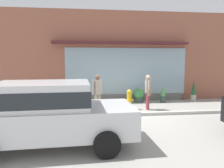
{
  "coord_description": "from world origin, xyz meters",
  "views": [
    {
      "loc": [
        -1.86,
        -8.34,
        2.19
      ],
      "look_at": [
        -0.71,
        1.2,
        1.13
      ],
      "focal_mm": 33.94,
      "sensor_mm": 36.0,
      "label": 1
    }
  ],
  "objects_px": {
    "potted_plant_near_hydrant": "(163,94)",
    "pedestrian_passerby": "(98,90)",
    "potted_plant_by_entrance": "(50,96)",
    "potted_plant_window_left": "(194,91)",
    "pedestrian_with_handbag": "(148,90)",
    "fire_hydrant": "(129,100)",
    "parked_car_silver": "(48,111)",
    "potted_plant_window_right": "(139,95)"
  },
  "relations": [
    {
      "from": "potted_plant_near_hydrant",
      "to": "pedestrian_passerby",
      "type": "bearing_deg",
      "value": -152.89
    },
    {
      "from": "potted_plant_by_entrance",
      "to": "potted_plant_window_left",
      "type": "height_order",
      "value": "potted_plant_window_left"
    },
    {
      "from": "pedestrian_with_handbag",
      "to": "pedestrian_passerby",
      "type": "xyz_separation_m",
      "value": [
        -2.26,
        -0.27,
        0.06
      ]
    },
    {
      "from": "fire_hydrant",
      "to": "parked_car_silver",
      "type": "xyz_separation_m",
      "value": [
        -2.88,
        -3.84,
        0.49
      ]
    },
    {
      "from": "fire_hydrant",
      "to": "potted_plant_window_left",
      "type": "height_order",
      "value": "potted_plant_window_left"
    },
    {
      "from": "potted_plant_window_left",
      "to": "potted_plant_window_right",
      "type": "bearing_deg",
      "value": -178.83
    },
    {
      "from": "potted_plant_window_left",
      "to": "pedestrian_with_handbag",
      "type": "bearing_deg",
      "value": -150.15
    },
    {
      "from": "parked_car_silver",
      "to": "potted_plant_window_left",
      "type": "relative_size",
      "value": 3.67
    },
    {
      "from": "pedestrian_with_handbag",
      "to": "potted_plant_near_hydrant",
      "type": "xyz_separation_m",
      "value": [
        1.28,
        1.55,
        -0.45
      ]
    },
    {
      "from": "fire_hydrant",
      "to": "pedestrian_with_handbag",
      "type": "xyz_separation_m",
      "value": [
        0.8,
        -0.2,
        0.45
      ]
    },
    {
      "from": "potted_plant_by_entrance",
      "to": "pedestrian_passerby",
      "type": "bearing_deg",
      "value": -37.78
    },
    {
      "from": "potted_plant_near_hydrant",
      "to": "fire_hydrant",
      "type": "bearing_deg",
      "value": -147.15
    },
    {
      "from": "pedestrian_with_handbag",
      "to": "potted_plant_window_left",
      "type": "distance_m",
      "value": 3.59
    },
    {
      "from": "potted_plant_near_hydrant",
      "to": "parked_car_silver",
      "type": "bearing_deg",
      "value": -133.72
    },
    {
      "from": "parked_car_silver",
      "to": "potted_plant_by_entrance",
      "type": "relative_size",
      "value": 5.44
    },
    {
      "from": "fire_hydrant",
      "to": "pedestrian_with_handbag",
      "type": "relative_size",
      "value": 0.58
    },
    {
      "from": "pedestrian_passerby",
      "to": "parked_car_silver",
      "type": "distance_m",
      "value": 3.67
    },
    {
      "from": "pedestrian_with_handbag",
      "to": "fire_hydrant",
      "type": "bearing_deg",
      "value": -100.98
    },
    {
      "from": "pedestrian_passerby",
      "to": "potted_plant_by_entrance",
      "type": "bearing_deg",
      "value": 104.72
    },
    {
      "from": "fire_hydrant",
      "to": "potted_plant_near_hydrant",
      "type": "distance_m",
      "value": 2.48
    },
    {
      "from": "potted_plant_by_entrance",
      "to": "potted_plant_window_left",
      "type": "distance_m",
      "value": 7.61
    },
    {
      "from": "potted_plant_by_entrance",
      "to": "potted_plant_near_hydrant",
      "type": "height_order",
      "value": "potted_plant_near_hydrant"
    },
    {
      "from": "pedestrian_with_handbag",
      "to": "potted_plant_by_entrance",
      "type": "xyz_separation_m",
      "value": [
        -4.5,
        1.48,
        -0.44
      ]
    },
    {
      "from": "pedestrian_passerby",
      "to": "potted_plant_by_entrance",
      "type": "distance_m",
      "value": 2.89
    },
    {
      "from": "parked_car_silver",
      "to": "potted_plant_near_hydrant",
      "type": "relative_size",
      "value": 4.51
    },
    {
      "from": "potted_plant_by_entrance",
      "to": "potted_plant_window_right",
      "type": "relative_size",
      "value": 1.06
    },
    {
      "from": "pedestrian_passerby",
      "to": "potted_plant_window_left",
      "type": "relative_size",
      "value": 1.4
    },
    {
      "from": "potted_plant_window_left",
      "to": "potted_plant_near_hydrant",
      "type": "height_order",
      "value": "potted_plant_window_left"
    },
    {
      "from": "pedestrian_with_handbag",
      "to": "potted_plant_window_left",
      "type": "xyz_separation_m",
      "value": [
        3.1,
        1.78,
        -0.34
      ]
    },
    {
      "from": "parked_car_silver",
      "to": "potted_plant_window_right",
      "type": "xyz_separation_m",
      "value": [
        3.7,
        5.36,
        -0.55
      ]
    },
    {
      "from": "pedestrian_with_handbag",
      "to": "potted_plant_window_right",
      "type": "relative_size",
      "value": 2.13
    },
    {
      "from": "fire_hydrant",
      "to": "potted_plant_by_entrance",
      "type": "bearing_deg",
      "value": 160.95
    },
    {
      "from": "potted_plant_window_left",
      "to": "potted_plant_near_hydrant",
      "type": "xyz_separation_m",
      "value": [
        -1.82,
        -0.23,
        -0.1
      ]
    },
    {
      "from": "parked_car_silver",
      "to": "potted_plant_window_left",
      "type": "distance_m",
      "value": 8.69
    },
    {
      "from": "potted_plant_window_left",
      "to": "pedestrian_passerby",
      "type": "bearing_deg",
      "value": -159.1
    },
    {
      "from": "pedestrian_with_handbag",
      "to": "parked_car_silver",
      "type": "distance_m",
      "value": 5.18
    },
    {
      "from": "pedestrian_passerby",
      "to": "potted_plant_window_left",
      "type": "height_order",
      "value": "pedestrian_passerby"
    },
    {
      "from": "potted_plant_window_right",
      "to": "potted_plant_by_entrance",
      "type": "bearing_deg",
      "value": -176.96
    },
    {
      "from": "fire_hydrant",
      "to": "potted_plant_window_left",
      "type": "distance_m",
      "value": 4.21
    },
    {
      "from": "parked_car_silver",
      "to": "potted_plant_window_left",
      "type": "bearing_deg",
      "value": 36.55
    },
    {
      "from": "fire_hydrant",
      "to": "pedestrian_with_handbag",
      "type": "distance_m",
      "value": 0.94
    },
    {
      "from": "pedestrian_passerby",
      "to": "potted_plant_window_right",
      "type": "height_order",
      "value": "pedestrian_passerby"
    }
  ]
}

